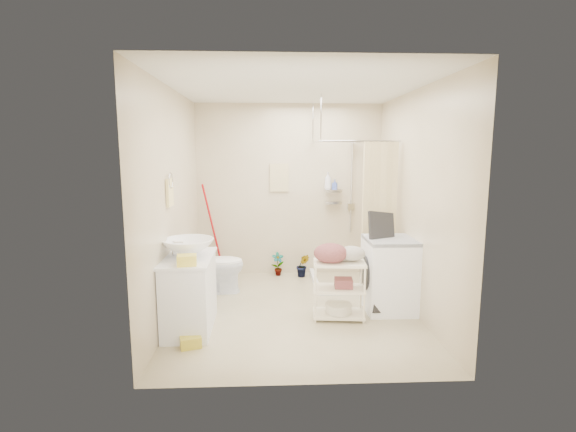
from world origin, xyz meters
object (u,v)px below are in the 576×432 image
vanity (190,293)px  laundry_rack (339,284)px  washing_machine (390,274)px  toilet (215,264)px

vanity → laundry_rack: size_ratio=1.13×
washing_machine → laundry_rack: 0.70m
vanity → laundry_rack: 1.66m
toilet → washing_machine: bearing=-112.5°
vanity → laundry_rack: (1.64, 0.21, 0.00)m
vanity → laundry_rack: laundry_rack is taller
vanity → washing_machine: size_ratio=1.03×
toilet → washing_machine: size_ratio=0.88×
vanity → laundry_rack: bearing=6.4°
laundry_rack → toilet: bearing=153.1°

